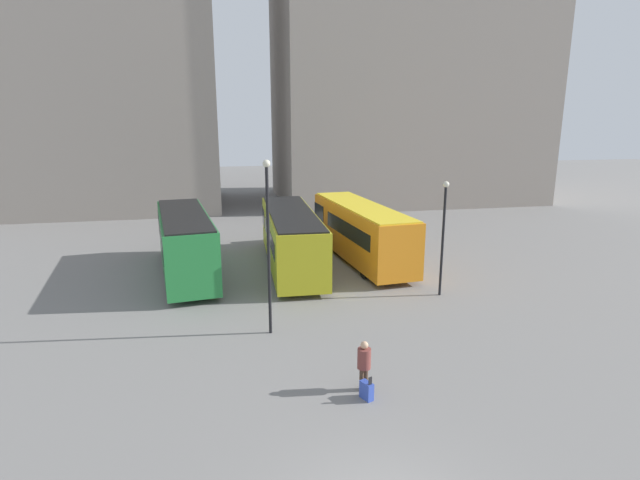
{
  "coord_description": "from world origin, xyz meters",
  "views": [
    {
      "loc": [
        -3.0,
        -7.86,
        8.16
      ],
      "look_at": [
        1.51,
        14.56,
        2.55
      ],
      "focal_mm": 28.0,
      "sensor_mm": 36.0,
      "label": 1
    }
  ],
  "objects_px": {
    "bus_1": "(291,237)",
    "lamp_post_0": "(268,236)",
    "traveler": "(364,361)",
    "suitcase": "(367,390)",
    "bus_2": "(360,230)",
    "bus_0": "(185,242)",
    "lamp_post_1": "(443,229)"
  },
  "relations": [
    {
      "from": "bus_1",
      "to": "lamp_post_0",
      "type": "xyz_separation_m",
      "value": [
        -2.08,
        -8.72,
        2.14
      ]
    },
    {
      "from": "lamp_post_0",
      "to": "traveler",
      "type": "bearing_deg",
      "value": -63.5
    },
    {
      "from": "suitcase",
      "to": "lamp_post_0",
      "type": "bearing_deg",
      "value": 1.0
    },
    {
      "from": "bus_2",
      "to": "lamp_post_0",
      "type": "relative_size",
      "value": 1.64
    },
    {
      "from": "bus_0",
      "to": "bus_2",
      "type": "xyz_separation_m",
      "value": [
        9.88,
        1.0,
        -0.03
      ]
    },
    {
      "from": "bus_1",
      "to": "suitcase",
      "type": "relative_size",
      "value": 14.06
    },
    {
      "from": "bus_1",
      "to": "suitcase",
      "type": "height_order",
      "value": "bus_1"
    },
    {
      "from": "bus_2",
      "to": "lamp_post_0",
      "type": "bearing_deg",
      "value": 140.84
    },
    {
      "from": "bus_0",
      "to": "traveler",
      "type": "height_order",
      "value": "bus_0"
    },
    {
      "from": "bus_1",
      "to": "traveler",
      "type": "height_order",
      "value": "bus_1"
    },
    {
      "from": "lamp_post_1",
      "to": "traveler",
      "type": "bearing_deg",
      "value": -128.39
    },
    {
      "from": "bus_0",
      "to": "bus_1",
      "type": "height_order",
      "value": "bus_0"
    },
    {
      "from": "lamp_post_0",
      "to": "bus_2",
      "type": "bearing_deg",
      "value": 56.17
    },
    {
      "from": "lamp_post_0",
      "to": "lamp_post_1",
      "type": "height_order",
      "value": "lamp_post_0"
    },
    {
      "from": "bus_0",
      "to": "bus_2",
      "type": "bearing_deg",
      "value": -91.68
    },
    {
      "from": "bus_2",
      "to": "suitcase",
      "type": "height_order",
      "value": "bus_2"
    },
    {
      "from": "bus_0",
      "to": "suitcase",
      "type": "bearing_deg",
      "value": -163.88
    },
    {
      "from": "bus_1",
      "to": "bus_2",
      "type": "distance_m",
      "value": 4.23
    },
    {
      "from": "traveler",
      "to": "lamp_post_0",
      "type": "relative_size",
      "value": 0.24
    },
    {
      "from": "suitcase",
      "to": "lamp_post_0",
      "type": "height_order",
      "value": "lamp_post_0"
    },
    {
      "from": "bus_2",
      "to": "suitcase",
      "type": "relative_size",
      "value": 14.02
    },
    {
      "from": "bus_2",
      "to": "lamp_post_1",
      "type": "distance_m",
      "value": 7.08
    },
    {
      "from": "bus_1",
      "to": "lamp_post_1",
      "type": "bearing_deg",
      "value": -132.31
    },
    {
      "from": "bus_0",
      "to": "bus_1",
      "type": "bearing_deg",
      "value": -93.62
    },
    {
      "from": "suitcase",
      "to": "lamp_post_1",
      "type": "distance_m",
      "value": 10.39
    },
    {
      "from": "bus_1",
      "to": "lamp_post_1",
      "type": "xyz_separation_m",
      "value": [
        6.22,
        -6.02,
        1.46
      ]
    },
    {
      "from": "bus_0",
      "to": "lamp_post_0",
      "type": "height_order",
      "value": "lamp_post_0"
    },
    {
      "from": "bus_2",
      "to": "suitcase",
      "type": "distance_m",
      "value": 15.21
    },
    {
      "from": "traveler",
      "to": "lamp_post_1",
      "type": "xyz_separation_m",
      "value": [
        5.92,
        7.47,
        2.24
      ]
    },
    {
      "from": "traveler",
      "to": "lamp_post_1",
      "type": "height_order",
      "value": "lamp_post_1"
    },
    {
      "from": "bus_1",
      "to": "lamp_post_0",
      "type": "height_order",
      "value": "lamp_post_0"
    },
    {
      "from": "bus_0",
      "to": "traveler",
      "type": "bearing_deg",
      "value": -162.86
    }
  ]
}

